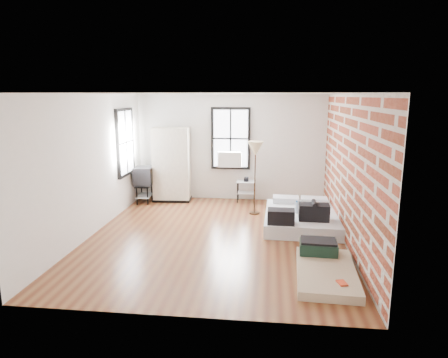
# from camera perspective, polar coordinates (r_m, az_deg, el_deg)

# --- Properties ---
(ground) EXTENTS (6.00, 6.00, 0.00)m
(ground) POSITION_cam_1_polar(r_m,az_deg,el_deg) (8.09, -1.15, -8.16)
(ground) COLOR #562916
(ground) RESTS_ON ground
(room_shell) EXTENTS (5.02, 6.02, 2.80)m
(room_shell) POSITION_cam_1_polar(r_m,az_deg,el_deg) (8.00, 0.79, 4.45)
(room_shell) COLOR silver
(room_shell) RESTS_ON ground
(mattress_main) EXTENTS (1.60, 2.14, 0.67)m
(mattress_main) POSITION_cam_1_polar(r_m,az_deg,el_deg) (8.86, 10.95, -5.33)
(mattress_main) COLOR white
(mattress_main) RESTS_ON ground
(mattress_bare) EXTENTS (0.98, 1.74, 0.37)m
(mattress_bare) POSITION_cam_1_polar(r_m,az_deg,el_deg) (6.69, 14.11, -11.94)
(mattress_bare) COLOR tan
(mattress_bare) RESTS_ON ground
(wardrobe) EXTENTS (1.02, 0.63, 1.95)m
(wardrobe) POSITION_cam_1_polar(r_m,az_deg,el_deg) (10.65, -7.50, 2.04)
(wardrobe) COLOR black
(wardrobe) RESTS_ON ground
(side_table) EXTENTS (0.50, 0.40, 0.66)m
(side_table) POSITION_cam_1_polar(r_m,az_deg,el_deg) (10.53, 3.19, -0.92)
(side_table) COLOR black
(side_table) RESTS_ON ground
(floor_lamp) EXTENTS (0.37, 0.37, 1.73)m
(floor_lamp) POSITION_cam_1_polar(r_m,az_deg,el_deg) (9.28, 4.50, 3.86)
(floor_lamp) COLOR black
(floor_lamp) RESTS_ON ground
(tv_stand) EXTENTS (0.52, 0.70, 0.94)m
(tv_stand) POSITION_cam_1_polar(r_m,az_deg,el_deg) (10.63, -11.35, 0.25)
(tv_stand) COLOR black
(tv_stand) RESTS_ON ground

